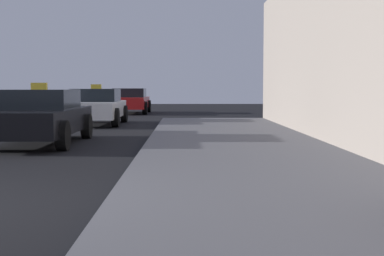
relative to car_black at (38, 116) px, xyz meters
The scene contains 4 objects.
sidewalk 8.71m from the car_black, 58.07° to the right, with size 4.00×32.00×0.15m, color #5B5B60.
car_black is the anchor object (origin of this frame).
car_white 7.02m from the car_black, 87.78° to the left, with size 1.96×4.30×1.43m.
car_red 16.00m from the car_black, 87.80° to the left, with size 2.00×4.53×1.27m.
Camera 1 is at (2.83, -6.10, 1.32)m, focal length 53.92 mm.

